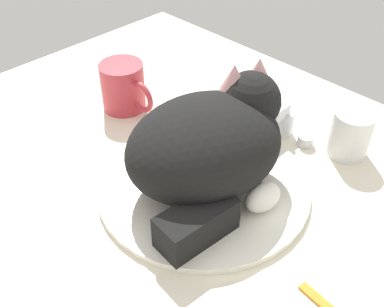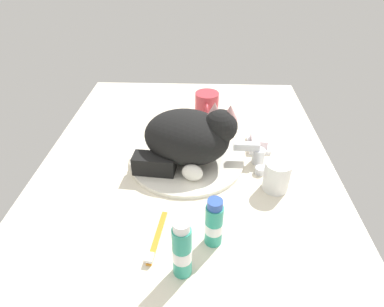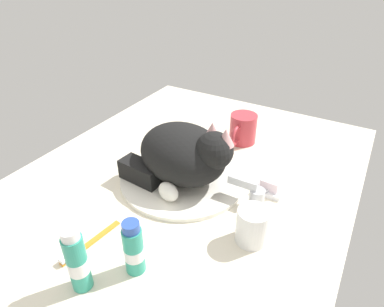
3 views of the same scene
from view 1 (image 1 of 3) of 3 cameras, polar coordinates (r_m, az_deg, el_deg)
name	(u,v)px [view 1 (image 1 of 3)]	position (r cm, az deg, el deg)	size (l,w,h in cm)	color
ground_plane	(203,195)	(72.99, 1.40, -5.05)	(110.00, 82.50, 3.00)	silver
sink_basin	(204,185)	(71.57, 1.42, -3.88)	(32.50, 32.50, 1.08)	white
faucet	(281,122)	(82.15, 10.81, 3.80)	(12.58, 9.04, 6.40)	silver
cat	(211,143)	(66.69, 2.34, 1.27)	(24.07, 28.59, 16.87)	black
coffee_mug	(124,87)	(87.87, -8.35, 8.09)	(12.33, 8.10, 9.02)	#C63842
rinse_cup	(351,134)	(80.22, 18.87, 2.31)	(6.58, 6.58, 7.90)	white
soap_dish	(251,109)	(88.57, 7.24, 5.47)	(9.00, 6.40, 1.20)	white
soap_bar	(252,100)	(87.56, 7.34, 6.48)	(6.78, 4.67, 2.51)	silver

